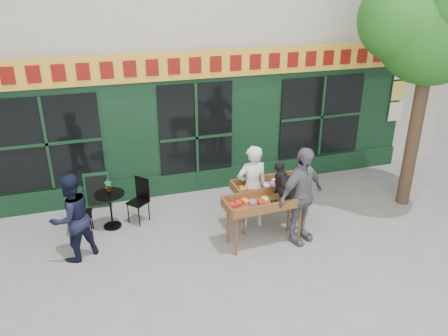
{
  "coord_description": "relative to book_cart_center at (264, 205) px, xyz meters",
  "views": [
    {
      "loc": [
        -2.28,
        -6.9,
        4.67
      ],
      "look_at": [
        0.08,
        0.5,
        1.32
      ],
      "focal_mm": 35.0,
      "sensor_mm": 36.0,
      "label": 1
    }
  ],
  "objects": [
    {
      "name": "book_cart_right",
      "position": [
        0.38,
        0.62,
        0.0
      ],
      "size": [
        1.52,
        0.67,
        0.99
      ],
      "rotation": [
        0.0,
        0.0,
        0.03
      ],
      "color": "brown",
      "rests_on": "ground"
    },
    {
      "name": "man_right",
      "position": [
        0.68,
        -0.13,
        0.14
      ],
      "size": [
        1.22,
        0.85,
        1.92
      ],
      "primitive_type": "imported",
      "rotation": [
        0.0,
        0.0,
        0.38
      ],
      "color": "#5C5D61",
      "rests_on": "ground"
    },
    {
      "name": "bistro_chair_left",
      "position": [
        -3.37,
        1.38,
        -0.26
      ],
      "size": [
        0.39,
        0.39,
        0.95
      ],
      "rotation": [
        0.0,
        0.0,
        1.49
      ],
      "color": "black",
      "rests_on": "ground"
    },
    {
      "name": "ground",
      "position": [
        -0.63,
        0.28,
        -0.82
      ],
      "size": [
        80.0,
        80.0,
        0.0
      ],
      "primitive_type": "plane",
      "color": "slate",
      "rests_on": "ground"
    },
    {
      "name": "chalkboard",
      "position": [
        -2.95,
        2.47,
        -0.42
      ],
      "size": [
        0.57,
        0.21,
        0.79
      ],
      "rotation": [
        0.0,
        0.0,
        -0.03
      ],
      "color": "black",
      "rests_on": "ground"
    },
    {
      "name": "book_cart_center",
      "position": [
        0.0,
        0.0,
        0.0
      ],
      "size": [
        1.53,
        0.69,
        0.99
      ],
      "rotation": [
        0.0,
        0.0,
        0.05
      ],
      "color": "brown",
      "rests_on": "ground"
    },
    {
      "name": "dog",
      "position": [
        0.35,
        -0.05,
        0.47
      ],
      "size": [
        0.37,
        0.62,
        0.6
      ],
      "primitive_type": null,
      "rotation": [
        0.0,
        0.0,
        0.05
      ],
      "color": "black",
      "rests_on": "book_cart_center"
    },
    {
      "name": "potted_plant",
      "position": [
        -2.73,
        1.48,
        0.08
      ],
      "size": [
        0.17,
        0.13,
        0.28
      ],
      "primitive_type": "imported",
      "rotation": [
        0.0,
        0.0,
        0.18
      ],
      "color": "gray",
      "rests_on": "bistro_table"
    },
    {
      "name": "bistro_chair_right",
      "position": [
        -2.11,
        1.58,
        -0.26
      ],
      "size": [
        0.51,
        0.51,
        0.95
      ],
      "rotation": [
        0.0,
        0.0,
        -0.86
      ],
      "color": "black",
      "rests_on": "ground"
    },
    {
      "name": "man_left",
      "position": [
        -3.43,
        0.58,
        0.0
      ],
      "size": [
        1.01,
        0.95,
        1.65
      ],
      "primitive_type": "imported",
      "rotation": [
        0.0,
        0.0,
        3.67
      ],
      "color": "black",
      "rests_on": "ground"
    },
    {
      "name": "street_tree",
      "position": [
        3.71,
        0.63,
        3.29
      ],
      "size": [
        3.05,
        2.9,
        5.6
      ],
      "color": "#382619",
      "rests_on": "ground"
    },
    {
      "name": "bistro_table",
      "position": [
        -2.73,
        1.48,
        -0.28
      ],
      "size": [
        0.6,
        0.6,
        0.76
      ],
      "color": "black",
      "rests_on": "ground"
    },
    {
      "name": "woman",
      "position": [
        0.0,
        0.65,
        0.06
      ],
      "size": [
        0.66,
        0.45,
        1.76
      ],
      "primitive_type": "imported",
      "rotation": [
        0.0,
        0.0,
        3.19
      ],
      "color": "silver",
      "rests_on": "ground"
    }
  ]
}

